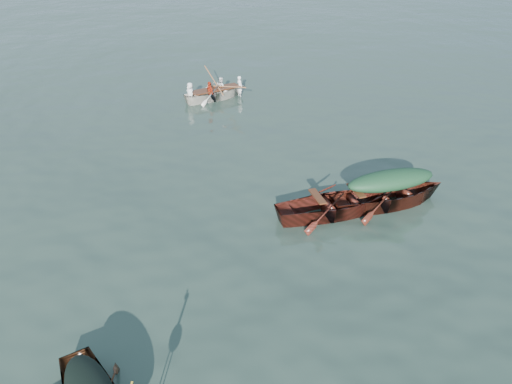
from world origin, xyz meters
TOP-DOWN VIEW (x-y plane):
  - ground at (0.00, 0.00)m, footprint 140.00×140.00m
  - green_tarp_boat at (2.85, 3.39)m, footprint 4.85×2.58m
  - open_wooden_boat at (1.32, 2.99)m, footprint 4.78×2.48m
  - rowed_boat at (-2.09, 12.30)m, footprint 3.99×2.93m
  - green_tarp_cover at (2.85, 3.39)m, footprint 2.67×1.42m
  - thwart_benches at (1.32, 2.99)m, footprint 2.43×1.38m
  - rowers at (-2.09, 12.30)m, footprint 2.91×2.25m
  - oars at (-2.09, 12.30)m, footprint 1.79×2.56m

SIDE VIEW (x-z plane):
  - ground at x=0.00m, z-range 0.00..0.00m
  - green_tarp_boat at x=2.85m, z-range -0.55..0.55m
  - open_wooden_boat at x=1.32m, z-range -0.54..0.54m
  - rowed_boat at x=-2.09m, z-range -0.46..0.46m
  - oars at x=-2.09m, z-range 0.46..0.52m
  - thwart_benches at x=1.32m, z-range 0.54..0.58m
  - green_tarp_cover at x=2.85m, z-range 0.55..1.07m
  - rowers at x=-2.09m, z-range 0.46..1.22m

